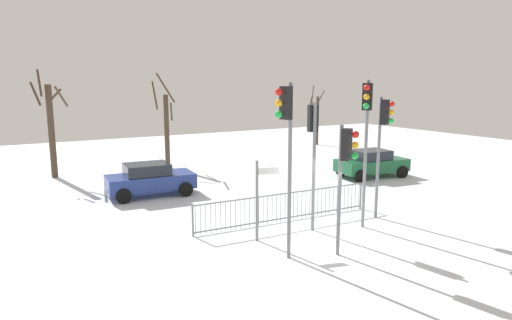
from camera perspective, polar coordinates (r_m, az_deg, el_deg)
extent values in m
plane|color=silver|center=(14.64, 9.09, -10.30)|extent=(60.00, 60.00, 0.00)
cylinder|color=slate|center=(15.67, 13.90, 0.57)|extent=(0.11, 0.11, 5.12)
cube|color=black|center=(15.31, 14.14, 7.91)|extent=(0.37, 0.39, 0.90)
sphere|color=red|center=(15.06, 14.07, 9.02)|extent=(0.20, 0.20, 0.20)
sphere|color=orange|center=(15.07, 14.02, 7.88)|extent=(0.20, 0.20, 0.20)
sphere|color=green|center=(15.08, 13.97, 6.75)|extent=(0.20, 0.20, 0.20)
cylinder|color=slate|center=(16.97, 15.46, 0.20)|extent=(0.11, 0.11, 4.53)
cube|color=black|center=(16.71, 16.24, 5.94)|extent=(0.37, 0.31, 0.90)
sphere|color=red|center=(16.59, 17.08, 6.91)|extent=(0.20, 0.20, 0.20)
sphere|color=orange|center=(16.61, 17.03, 5.88)|extent=(0.20, 0.20, 0.20)
sphere|color=green|center=(16.63, 16.98, 4.85)|extent=(0.20, 0.20, 0.20)
cylinder|color=slate|center=(15.06, 7.45, -0.98)|extent=(0.11, 0.11, 4.40)
cube|color=black|center=(14.98, 7.33, 5.34)|extent=(0.36, 0.29, 0.90)
sphere|color=red|center=(15.19, 6.97, 6.55)|extent=(0.20, 0.20, 0.20)
sphere|color=orange|center=(15.21, 6.95, 5.42)|extent=(0.20, 0.20, 0.20)
sphere|color=green|center=(15.24, 6.92, 4.30)|extent=(0.20, 0.20, 0.20)
cylinder|color=slate|center=(12.52, 4.36, -1.68)|extent=(0.11, 0.11, 5.04)
cube|color=black|center=(12.17, 3.87, 7.34)|extent=(0.25, 0.34, 0.90)
sphere|color=red|center=(12.00, 2.95, 8.75)|extent=(0.20, 0.20, 0.20)
sphere|color=orange|center=(12.01, 2.93, 7.32)|extent=(0.20, 0.20, 0.20)
sphere|color=green|center=(12.03, 2.92, 5.89)|extent=(0.20, 0.20, 0.20)
cylinder|color=slate|center=(13.07, 10.69, -3.98)|extent=(0.11, 0.11, 3.86)
cube|color=black|center=(12.75, 11.58, 1.96)|extent=(0.39, 0.34, 0.90)
sphere|color=red|center=(12.62, 12.69, 3.22)|extent=(0.20, 0.20, 0.20)
sphere|color=orange|center=(12.66, 12.64, 1.87)|extent=(0.20, 0.20, 0.20)
sphere|color=green|center=(12.71, 12.58, 0.53)|extent=(0.20, 0.20, 0.20)
cylinder|color=slate|center=(14.13, 0.13, -5.33)|extent=(0.09, 0.09, 2.62)
cube|color=white|center=(14.02, 1.69, -1.42)|extent=(0.68, 0.21, 0.22)
cube|color=slate|center=(16.18, 3.78, -4.32)|extent=(7.10, 0.35, 0.04)
cube|color=slate|center=(16.44, 3.74, -7.46)|extent=(7.10, 0.35, 0.04)
cylinder|color=slate|center=(14.89, -7.81, -7.77)|extent=(0.02, 0.02, 1.05)
cylinder|color=slate|center=(14.95, -7.14, -7.68)|extent=(0.02, 0.02, 1.05)
cylinder|color=slate|center=(15.01, -6.49, -7.60)|extent=(0.02, 0.02, 1.05)
cylinder|color=slate|center=(15.08, -5.84, -7.51)|extent=(0.02, 0.02, 1.05)
cylinder|color=slate|center=(15.14, -5.19, -7.42)|extent=(0.02, 0.02, 1.05)
cylinder|color=slate|center=(15.21, -4.55, -7.33)|extent=(0.02, 0.02, 1.05)
cylinder|color=slate|center=(15.27, -3.92, -7.24)|extent=(0.02, 0.02, 1.05)
cylinder|color=slate|center=(15.34, -3.29, -7.16)|extent=(0.02, 0.02, 1.05)
cylinder|color=slate|center=(15.42, -2.67, -7.07)|extent=(0.02, 0.02, 1.05)
cylinder|color=slate|center=(15.49, -2.05, -6.98)|extent=(0.02, 0.02, 1.05)
cylinder|color=slate|center=(15.57, -1.44, -6.89)|extent=(0.02, 0.02, 1.05)
cylinder|color=slate|center=(15.64, -0.84, -6.80)|extent=(0.02, 0.02, 1.05)
cylinder|color=slate|center=(15.72, -0.24, -6.71)|extent=(0.02, 0.02, 1.05)
cylinder|color=slate|center=(15.80, 0.35, -6.63)|extent=(0.02, 0.02, 1.05)
cylinder|color=slate|center=(15.89, 0.93, -6.54)|extent=(0.02, 0.02, 1.05)
cylinder|color=slate|center=(15.97, 1.51, -6.45)|extent=(0.02, 0.02, 1.05)
cylinder|color=slate|center=(16.06, 2.08, -6.36)|extent=(0.02, 0.02, 1.05)
cylinder|color=slate|center=(16.14, 2.65, -6.28)|extent=(0.02, 0.02, 1.05)
cylinder|color=slate|center=(16.23, 3.20, -6.19)|extent=(0.02, 0.02, 1.05)
cylinder|color=slate|center=(16.32, 3.76, -6.10)|extent=(0.02, 0.02, 1.05)
cylinder|color=slate|center=(16.41, 4.30, -6.02)|extent=(0.02, 0.02, 1.05)
cylinder|color=slate|center=(16.51, 4.84, -5.93)|extent=(0.02, 0.02, 1.05)
cylinder|color=slate|center=(16.60, 5.38, -5.85)|extent=(0.02, 0.02, 1.05)
cylinder|color=slate|center=(16.70, 5.91, -5.76)|extent=(0.02, 0.02, 1.05)
cylinder|color=slate|center=(16.80, 6.43, -5.68)|extent=(0.02, 0.02, 1.05)
cylinder|color=slate|center=(16.90, 6.94, -5.60)|extent=(0.02, 0.02, 1.05)
cylinder|color=slate|center=(17.00, 7.45, -5.51)|extent=(0.02, 0.02, 1.05)
cylinder|color=slate|center=(17.10, 7.95, -5.43)|extent=(0.02, 0.02, 1.05)
cylinder|color=slate|center=(17.20, 8.45, -5.35)|extent=(0.02, 0.02, 1.05)
cylinder|color=slate|center=(17.31, 8.94, -5.27)|extent=(0.02, 0.02, 1.05)
cylinder|color=slate|center=(17.41, 9.43, -5.19)|extent=(0.02, 0.02, 1.05)
cylinder|color=slate|center=(17.52, 9.90, -5.11)|extent=(0.02, 0.02, 1.05)
cylinder|color=slate|center=(17.63, 10.38, -5.03)|extent=(0.02, 0.02, 1.05)
cylinder|color=slate|center=(17.74, 10.84, -4.95)|extent=(0.02, 0.02, 1.05)
cylinder|color=slate|center=(17.85, 11.30, -4.87)|extent=(0.02, 0.02, 1.05)
cylinder|color=slate|center=(17.96, 11.76, -4.79)|extent=(0.02, 0.02, 1.05)
cylinder|color=slate|center=(18.07, 12.21, -4.72)|extent=(0.02, 0.02, 1.05)
cylinder|color=slate|center=(18.19, 12.65, -4.64)|extent=(0.02, 0.02, 1.05)
cylinder|color=slate|center=(18.30, 13.09, -4.57)|extent=(0.02, 0.02, 1.05)
cylinder|color=slate|center=(14.87, -8.14, -7.81)|extent=(0.06, 0.06, 1.05)
cylinder|color=slate|center=(18.36, 13.31, -4.53)|extent=(0.06, 0.06, 1.05)
cube|color=#195933|center=(24.60, 14.67, -0.63)|extent=(3.97, 2.13, 0.65)
cube|color=#1E232D|center=(24.42, 14.45, 0.62)|extent=(2.06, 1.71, 0.55)
cylinder|color=black|center=(26.15, 15.83, -0.79)|extent=(0.66, 0.29, 0.64)
cylinder|color=black|center=(24.88, 18.30, -1.45)|extent=(0.66, 0.29, 0.64)
cylinder|color=black|center=(24.55, 10.94, -1.28)|extent=(0.66, 0.29, 0.64)
cylinder|color=black|center=(23.20, 13.29, -2.02)|extent=(0.66, 0.29, 0.64)
cube|color=navy|center=(20.45, -13.39, -2.70)|extent=(3.90, 1.94, 0.65)
cube|color=#1E232D|center=(20.31, -13.87, -1.22)|extent=(1.99, 1.62, 0.55)
cylinder|color=black|center=(21.65, -10.38, -2.77)|extent=(0.65, 0.26, 0.64)
cylinder|color=black|center=(20.06, -9.04, -3.75)|extent=(0.65, 0.26, 0.64)
cylinder|color=black|center=(21.10, -17.46, -3.41)|extent=(0.65, 0.26, 0.64)
cylinder|color=black|center=(19.46, -16.66, -4.48)|extent=(0.65, 0.26, 0.64)
cylinder|color=#473828|center=(36.29, 7.89, 5.02)|extent=(0.23, 0.23, 3.90)
cylinder|color=#473828|center=(36.24, 7.29, 8.28)|extent=(0.73, 0.69, 1.54)
cylinder|color=#473828|center=(36.34, 6.94, 6.97)|extent=(1.07, 0.93, 1.39)
cylinder|color=#473828|center=(35.99, 7.40, 7.09)|extent=(0.15, 0.86, 0.72)
cylinder|color=#473828|center=(36.39, 8.42, 8.15)|extent=(0.10, 0.77, 0.93)
cylinder|color=#473828|center=(26.76, -11.41, 3.62)|extent=(0.29, 0.29, 4.32)
cylinder|color=#473828|center=(26.50, -12.91, 8.13)|extent=(0.26, 1.33, 1.60)
cylinder|color=#473828|center=(26.12, -11.57, 9.08)|extent=(1.03, 0.41, 1.70)
cylinder|color=#473828|center=(26.64, -10.83, 6.10)|extent=(0.36, 0.69, 1.08)
cylinder|color=#473828|center=(25.75, -24.82, 3.33)|extent=(0.33, 0.33, 4.93)
cylinder|color=#473828|center=(25.57, -26.10, 8.90)|extent=(0.16, 0.87, 1.39)
cylinder|color=#473828|center=(25.89, -24.41, 7.62)|extent=(0.59, 0.81, 0.68)
cylinder|color=#473828|center=(25.37, -23.76, 7.46)|extent=(0.78, 1.26, 1.11)
cylinder|color=#473828|center=(25.44, -26.52, 7.64)|extent=(0.41, 1.34, 1.21)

